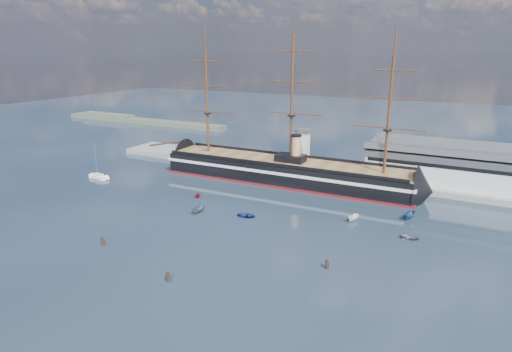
% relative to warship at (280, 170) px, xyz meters
% --- Properties ---
extents(ground, '(600.00, 600.00, 0.00)m').
position_rel_warship_xyz_m(ground, '(0.30, -20.00, -4.04)').
color(ground, black).
rests_on(ground, ground).
extents(quay, '(180.00, 18.00, 2.00)m').
position_rel_warship_xyz_m(quay, '(10.30, 16.00, -4.04)').
color(quay, slate).
rests_on(quay, ground).
extents(warehouse, '(63.00, 21.00, 11.60)m').
position_rel_warship_xyz_m(warehouse, '(58.30, 20.00, 3.95)').
color(warehouse, '#B7BABC').
rests_on(warehouse, ground).
extents(quay_tower, '(5.00, 5.00, 15.00)m').
position_rel_warship_xyz_m(quay_tower, '(3.30, 13.00, 5.72)').
color(quay_tower, silver).
rests_on(quay_tower, ground).
extents(shoreline, '(120.00, 10.00, 4.00)m').
position_rel_warship_xyz_m(shoreline, '(-138.93, 75.00, -2.59)').
color(shoreline, '#3F4C38').
rests_on(shoreline, ground).
extents(warship, '(112.99, 17.53, 53.94)m').
position_rel_warship_xyz_m(warship, '(0.00, 0.00, 0.00)').
color(warship, black).
rests_on(warship, ground).
extents(sailboat, '(8.54, 3.96, 13.17)m').
position_rel_warship_xyz_m(sailboat, '(-60.54, -27.19, -3.20)').
color(sailboat, white).
rests_on(sailboat, ground).
extents(motorboat_a, '(6.04, 2.34, 2.39)m').
position_rel_warship_xyz_m(motorboat_a, '(-8.51, -39.14, -4.04)').
color(motorboat_a, slate).
rests_on(motorboat_a, ground).
extents(motorboat_b, '(1.61, 3.42, 1.55)m').
position_rel_warship_xyz_m(motorboat_b, '(5.41, -35.53, -4.04)').
color(motorboat_b, navy).
rests_on(motorboat_b, ground).
extents(motorboat_c, '(5.62, 3.38, 2.12)m').
position_rel_warship_xyz_m(motorboat_c, '(32.94, -24.57, -4.04)').
color(motorboat_c, white).
rests_on(motorboat_c, ground).
extents(motorboat_d, '(5.59, 4.18, 1.88)m').
position_rel_warship_xyz_m(motorboat_d, '(-16.34, -28.10, -4.04)').
color(motorboat_d, maroon).
rests_on(motorboat_d, ground).
extents(motorboat_e, '(1.28, 2.93, 1.34)m').
position_rel_warship_xyz_m(motorboat_e, '(48.59, -29.64, -4.04)').
color(motorboat_e, slate).
rests_on(motorboat_e, ground).
extents(motorboat_f, '(6.64, 3.64, 2.51)m').
position_rel_warship_xyz_m(motorboat_f, '(46.50, -16.07, -4.04)').
color(motorboat_f, navy).
rests_on(motorboat_f, ground).
extents(piling_near_left, '(0.64, 0.64, 2.89)m').
position_rel_warship_xyz_m(piling_near_left, '(-16.95, -67.30, -4.04)').
color(piling_near_left, black).
rests_on(piling_near_left, ground).
extents(piling_near_mid, '(0.64, 0.64, 2.88)m').
position_rel_warship_xyz_m(piling_near_mid, '(7.68, -73.51, -4.04)').
color(piling_near_mid, black).
rests_on(piling_near_mid, ground).
extents(piling_far_right, '(0.64, 0.64, 2.89)m').
position_rel_warship_xyz_m(piling_far_right, '(34.79, -53.64, -4.04)').
color(piling_far_right, black).
rests_on(piling_far_right, ground).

